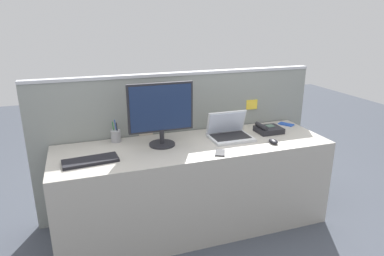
{
  "coord_description": "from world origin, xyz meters",
  "views": [
    {
      "loc": [
        -0.83,
        -2.37,
        1.68
      ],
      "look_at": [
        0.0,
        0.05,
        0.85
      ],
      "focal_mm": 31.83,
      "sensor_mm": 36.0,
      "label": 1
    }
  ],
  "objects_px": {
    "cell_phone_blue_case": "(286,124)",
    "desktop_monitor": "(161,111)",
    "desk_phone": "(268,129)",
    "keyboard_main": "(90,161)",
    "pen_cup": "(116,136)",
    "cell_phone_black_slab": "(220,153)",
    "computer_mouse_right_hand": "(273,141)",
    "laptop": "(229,132)"
  },
  "relations": [
    {
      "from": "desk_phone",
      "to": "pen_cup",
      "type": "distance_m",
      "value": 1.29
    },
    {
      "from": "laptop",
      "to": "keyboard_main",
      "type": "bearing_deg",
      "value": -172.24
    },
    {
      "from": "keyboard_main",
      "to": "cell_phone_black_slab",
      "type": "xyz_separation_m",
      "value": [
        0.91,
        -0.14,
        -0.01
      ]
    },
    {
      "from": "desktop_monitor",
      "to": "keyboard_main",
      "type": "relative_size",
      "value": 1.35
    },
    {
      "from": "pen_cup",
      "to": "cell_phone_blue_case",
      "type": "bearing_deg",
      "value": -1.99
    },
    {
      "from": "pen_cup",
      "to": "keyboard_main",
      "type": "bearing_deg",
      "value": -121.4
    },
    {
      "from": "desk_phone",
      "to": "cell_phone_blue_case",
      "type": "distance_m",
      "value": 0.31
    },
    {
      "from": "desktop_monitor",
      "to": "pen_cup",
      "type": "height_order",
      "value": "desktop_monitor"
    },
    {
      "from": "pen_cup",
      "to": "cell_phone_black_slab",
      "type": "distance_m",
      "value": 0.86
    },
    {
      "from": "computer_mouse_right_hand",
      "to": "cell_phone_blue_case",
      "type": "distance_m",
      "value": 0.54
    },
    {
      "from": "laptop",
      "to": "pen_cup",
      "type": "distance_m",
      "value": 0.92
    },
    {
      "from": "keyboard_main",
      "to": "cell_phone_blue_case",
      "type": "distance_m",
      "value": 1.8
    },
    {
      "from": "keyboard_main",
      "to": "pen_cup",
      "type": "relative_size",
      "value": 2.09
    },
    {
      "from": "laptop",
      "to": "cell_phone_black_slab",
      "type": "xyz_separation_m",
      "value": [
        -0.21,
        -0.29,
        -0.05
      ]
    },
    {
      "from": "computer_mouse_right_hand",
      "to": "laptop",
      "type": "bearing_deg",
      "value": 142.48
    },
    {
      "from": "cell_phone_blue_case",
      "to": "desktop_monitor",
      "type": "bearing_deg",
      "value": 154.02
    },
    {
      "from": "desktop_monitor",
      "to": "desk_phone",
      "type": "height_order",
      "value": "desktop_monitor"
    },
    {
      "from": "pen_cup",
      "to": "cell_phone_black_slab",
      "type": "height_order",
      "value": "pen_cup"
    },
    {
      "from": "desktop_monitor",
      "to": "cell_phone_black_slab",
      "type": "xyz_separation_m",
      "value": [
        0.36,
        -0.31,
        -0.27
      ]
    },
    {
      "from": "desk_phone",
      "to": "cell_phone_black_slab",
      "type": "height_order",
      "value": "desk_phone"
    },
    {
      "from": "desktop_monitor",
      "to": "keyboard_main",
      "type": "distance_m",
      "value": 0.63
    },
    {
      "from": "desktop_monitor",
      "to": "desk_phone",
      "type": "distance_m",
      "value": 0.98
    },
    {
      "from": "desk_phone",
      "to": "cell_phone_blue_case",
      "type": "height_order",
      "value": "desk_phone"
    },
    {
      "from": "desktop_monitor",
      "to": "pen_cup",
      "type": "relative_size",
      "value": 2.82
    },
    {
      "from": "desktop_monitor",
      "to": "cell_phone_blue_case",
      "type": "relative_size",
      "value": 3.77
    },
    {
      "from": "keyboard_main",
      "to": "computer_mouse_right_hand",
      "type": "relative_size",
      "value": 3.74
    },
    {
      "from": "cell_phone_blue_case",
      "to": "pen_cup",
      "type": "bearing_deg",
      "value": 145.76
    },
    {
      "from": "desk_phone",
      "to": "laptop",
      "type": "bearing_deg",
      "value": -178.31
    },
    {
      "from": "desktop_monitor",
      "to": "laptop",
      "type": "height_order",
      "value": "desktop_monitor"
    },
    {
      "from": "keyboard_main",
      "to": "pen_cup",
      "type": "height_order",
      "value": "pen_cup"
    },
    {
      "from": "keyboard_main",
      "to": "cell_phone_black_slab",
      "type": "distance_m",
      "value": 0.92
    },
    {
      "from": "cell_phone_black_slab",
      "to": "cell_phone_blue_case",
      "type": "relative_size",
      "value": 0.93
    },
    {
      "from": "laptop",
      "to": "desk_phone",
      "type": "xyz_separation_m",
      "value": [
        0.38,
        0.01,
        -0.02
      ]
    },
    {
      "from": "laptop",
      "to": "computer_mouse_right_hand",
      "type": "xyz_separation_m",
      "value": [
        0.28,
        -0.24,
        -0.03
      ]
    },
    {
      "from": "cell_phone_black_slab",
      "to": "laptop",
      "type": "bearing_deg",
      "value": 80.1
    },
    {
      "from": "desktop_monitor",
      "to": "cell_phone_blue_case",
      "type": "height_order",
      "value": "desktop_monitor"
    },
    {
      "from": "cell_phone_black_slab",
      "to": "pen_cup",
      "type": "bearing_deg",
      "value": 169.57
    },
    {
      "from": "computer_mouse_right_hand",
      "to": "keyboard_main",
      "type": "bearing_deg",
      "value": 179.65
    },
    {
      "from": "cell_phone_black_slab",
      "to": "desktop_monitor",
      "type": "bearing_deg",
      "value": 164.8
    },
    {
      "from": "laptop",
      "to": "pen_cup",
      "type": "bearing_deg",
      "value": 167.3
    },
    {
      "from": "computer_mouse_right_hand",
      "to": "cell_phone_blue_case",
      "type": "bearing_deg",
      "value": 48.93
    },
    {
      "from": "desk_phone",
      "to": "pen_cup",
      "type": "xyz_separation_m",
      "value": [
        -1.28,
        0.19,
        0.02
      ]
    }
  ]
}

